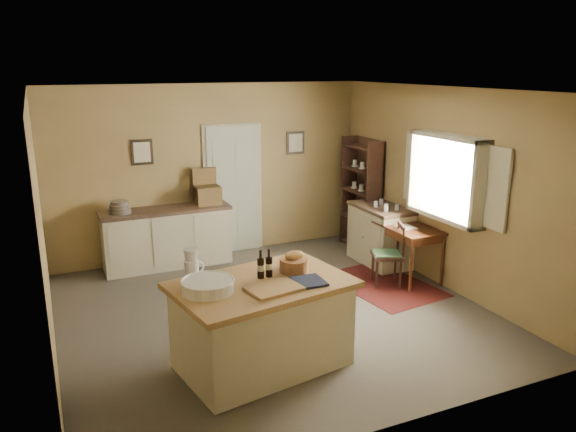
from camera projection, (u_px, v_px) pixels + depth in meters
name	position (u px, v px, depth m)	size (l,w,h in m)	color
ground	(273.00, 312.00, 6.95)	(5.00, 5.00, 0.00)	brown
wall_back	(211.00, 171.00, 8.80)	(5.00, 0.10, 2.70)	#967A4A
wall_front	(394.00, 279.00, 4.40)	(5.00, 0.10, 2.70)	#967A4A
wall_left	(42.00, 232.00, 5.61)	(0.10, 5.00, 2.70)	#967A4A
wall_right	(443.00, 188.00, 7.59)	(0.10, 5.00, 2.70)	#967A4A
ceiling	(271.00, 90.00, 6.25)	(5.00, 5.00, 0.00)	silver
door	(233.00, 188.00, 8.99)	(0.97, 0.06, 2.11)	#AEB59B
framed_prints	(223.00, 147.00, 8.76)	(2.82, 0.02, 0.38)	black
window	(449.00, 177.00, 7.33)	(0.25, 1.99, 1.12)	#BCB594
work_island	(261.00, 322.00, 5.62)	(1.87, 1.38, 1.20)	#BCB594
sideboard	(168.00, 235.00, 8.45)	(1.91, 0.54, 1.18)	#BCB594
rug	(383.00, 285.00, 7.82)	(1.10, 1.60, 0.01)	#44100D
writing_desk	(408.00, 233.00, 7.91)	(0.60, 0.98, 0.82)	#36190B
desk_chair	(387.00, 255.00, 7.74)	(0.40, 0.40, 0.85)	black
right_cabinet	(380.00, 234.00, 8.58)	(0.59, 1.06, 0.99)	#BCB594
shelving_unit	(363.00, 194.00, 9.20)	(0.31, 0.82, 1.83)	black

